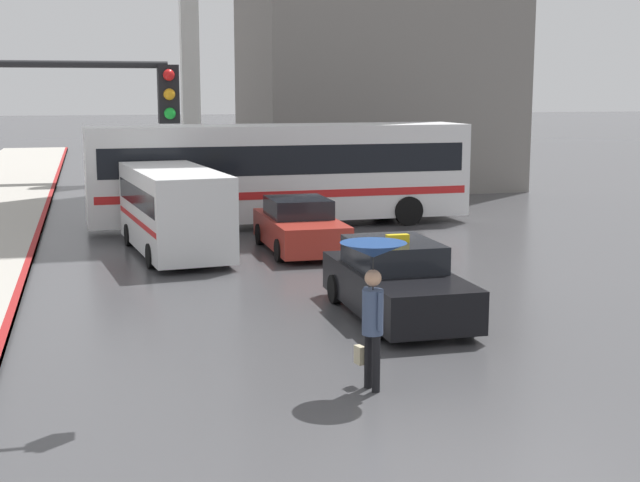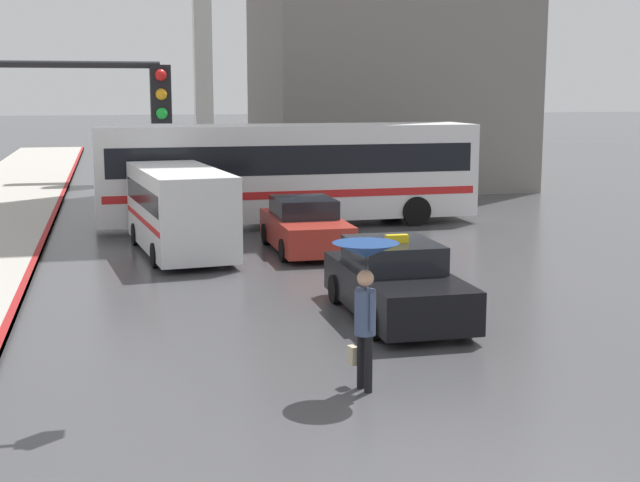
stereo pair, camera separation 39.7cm
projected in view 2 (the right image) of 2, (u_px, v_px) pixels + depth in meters
name	position (u px, v px, depth m)	size (l,w,h in m)	color
ground_plane	(435.00, 479.00, 10.19)	(300.00, 300.00, 0.00)	#424244
taxi	(395.00, 283.00, 17.36)	(1.91, 4.51, 1.64)	black
sedan_red	(305.00, 227.00, 24.45)	(1.91, 4.37, 1.45)	#A52D23
ambulance_van	(179.00, 207.00, 23.98)	(2.63, 5.98, 2.31)	silver
city_bus	(288.00, 170.00, 28.96)	(12.35, 2.89, 3.27)	silver
pedestrian_with_umbrella	(365.00, 276.00, 12.92)	(0.98, 0.98, 2.22)	black
traffic_light	(20.00, 155.00, 12.06)	(3.64, 0.38, 5.04)	black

